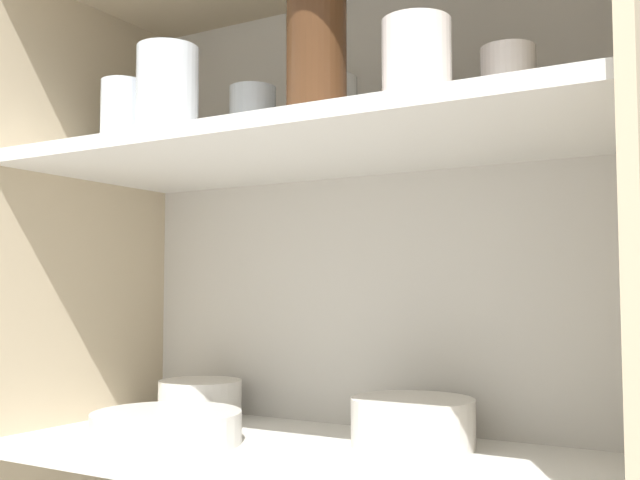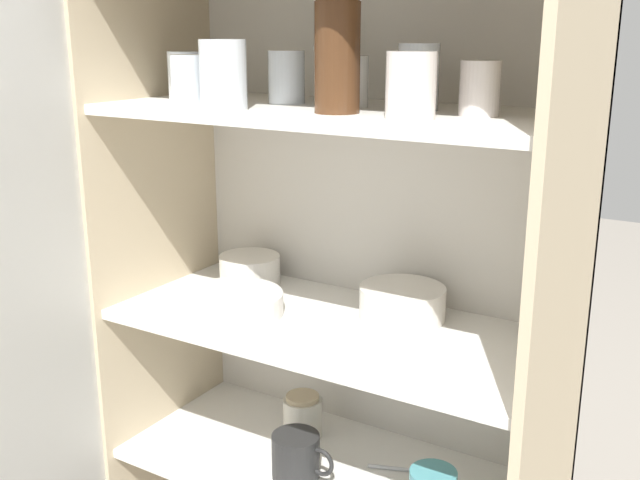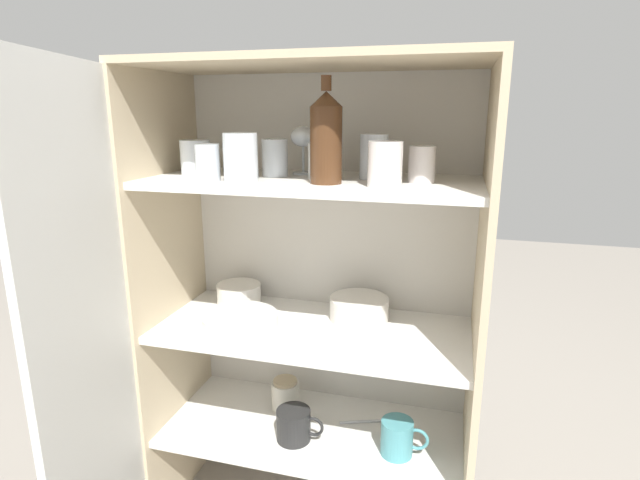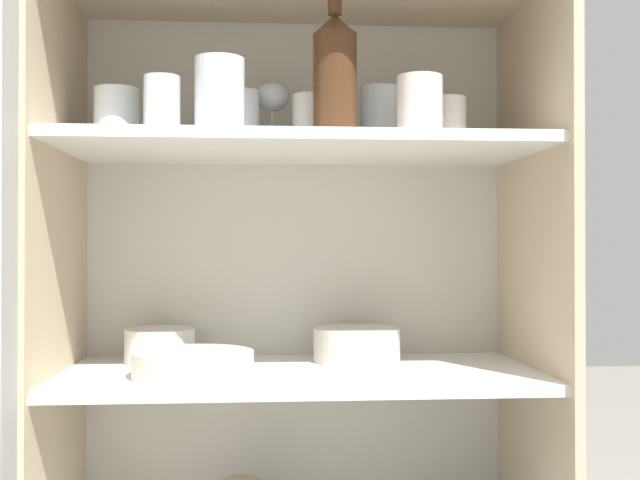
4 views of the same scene
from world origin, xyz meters
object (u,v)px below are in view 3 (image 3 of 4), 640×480
Objects in this scene: wine_bottle at (326,137)px; serving_bowl_small at (239,293)px; coffee_mug_primary at (398,438)px; plate_stack_white at (240,322)px; storage_jar at (285,394)px; mixing_bowl_large at (359,308)px.

serving_bowl_small is (-0.33, 0.18, -0.50)m from wine_bottle.
plate_stack_white is at bearing -177.89° from coffee_mug_primary.
wine_bottle reaches higher than serving_bowl_small.
plate_stack_white is (-0.25, 0.00, -0.51)m from wine_bottle.
serving_bowl_small is 0.35m from storage_jar.
storage_jar is (-0.17, 0.15, -0.81)m from wine_bottle.
mixing_bowl_large is 1.73× the size of storage_jar.
mixing_bowl_large is at bearing 3.93° from storage_jar.
serving_bowl_small is 0.64m from coffee_mug_primary.
wine_bottle reaches higher than coffee_mug_primary.
coffee_mug_primary is 1.32× the size of storage_jar.
wine_bottle is 0.57m from plate_stack_white.
wine_bottle is 0.84m from coffee_mug_primary.
wine_bottle is 1.84× the size of serving_bowl_small.
plate_stack_white is 1.61× the size of coffee_mug_primary.
plate_stack_white is 0.19m from serving_bowl_small.
serving_bowl_small is (-0.39, 0.01, 0.00)m from mixing_bowl_large.
plate_stack_white is 0.34m from storage_jar.
wine_bottle is 2.55× the size of storage_jar.
storage_jar is at bearing 61.50° from plate_stack_white.
coffee_mug_primary is at bearing -18.90° from storage_jar.
mixing_bowl_large is (0.31, 0.16, 0.01)m from plate_stack_white.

